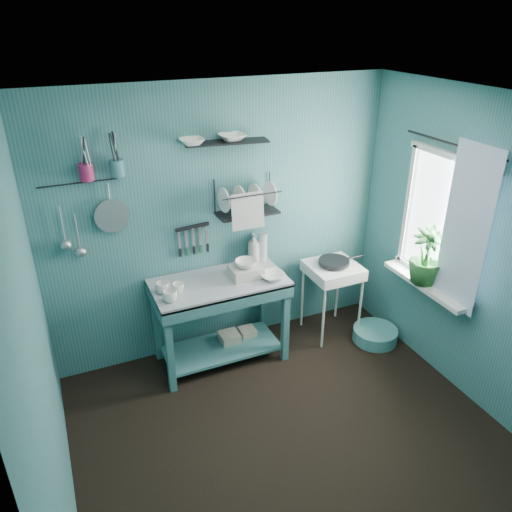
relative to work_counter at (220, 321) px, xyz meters
name	(u,v)px	position (x,y,z in m)	size (l,w,h in m)	color
floor	(294,441)	(0.16, -1.19, -0.42)	(3.20, 3.20, 0.00)	black
ceiling	(310,108)	(0.16, -1.19, 2.08)	(3.20, 3.20, 0.00)	silver
wall_back	(222,223)	(0.16, 0.31, 0.83)	(3.20, 3.20, 0.00)	#34696B
wall_front	(474,478)	(0.16, -2.69, 0.83)	(3.20, 3.20, 0.00)	#34696B
wall_left	(41,365)	(-1.44, -1.19, 0.83)	(3.00, 3.00, 0.00)	#34696B
wall_right	(483,259)	(1.76, -1.19, 0.83)	(3.00, 3.00, 0.00)	#34696B
work_counter	(220,321)	(0.00, 0.00, 0.00)	(1.19, 0.59, 0.84)	#336A6B
mug_left	(170,296)	(-0.48, -0.16, 0.47)	(0.12, 0.12, 0.10)	white
mug_mid	(179,288)	(-0.38, -0.06, 0.47)	(0.10, 0.10, 0.09)	white
mug_right	(163,288)	(-0.50, 0.00, 0.47)	(0.12, 0.12, 0.10)	white
wash_tub	(246,272)	(0.25, -0.02, 0.47)	(0.28, 0.22, 0.10)	#B9B6A9
tub_bowl	(246,264)	(0.25, -0.02, 0.55)	(0.20, 0.20, 0.06)	white
soap_bottle	(254,249)	(0.42, 0.20, 0.57)	(0.12, 0.12, 0.30)	#B9B6A9
water_bottle	(262,247)	(0.52, 0.22, 0.56)	(0.09, 0.09, 0.28)	#A6B2B9
counter_bowl	(272,276)	(0.45, -0.15, 0.45)	(0.22, 0.22, 0.05)	white
hotplate_stand	(331,299)	(1.17, -0.02, -0.04)	(0.48, 0.48, 0.77)	silver
frying_pan	(334,262)	(1.17, -0.02, 0.38)	(0.30, 0.30, 0.04)	black
knife_strip	(192,227)	(-0.13, 0.28, 0.85)	(0.32, 0.02, 0.03)	black
dish_rack	(247,197)	(0.35, 0.18, 1.10)	(0.55, 0.24, 0.32)	black
upper_shelf	(226,142)	(0.18, 0.21, 1.59)	(0.70, 0.18, 0.01)	black
shelf_bowl_left	(192,143)	(-0.11, 0.21, 1.61)	(0.20, 0.20, 0.05)	white
shelf_bowl_right	(232,141)	(0.23, 0.21, 1.59)	(0.22, 0.22, 0.05)	white
utensil_cup_magenta	(86,172)	(-0.95, 0.23, 1.46)	(0.11, 0.11, 0.13)	#A21E50
utensil_cup_teal	(117,168)	(-0.72, 0.23, 1.47)	(0.11, 0.11, 0.13)	#3A7279
colander	(112,216)	(-0.80, 0.26, 1.07)	(0.28, 0.28, 0.03)	#ACAFB4
ladle_outer	(62,224)	(-1.19, 0.27, 1.06)	(0.01, 0.01, 0.30)	#ACAFB4
ladle_inner	(77,232)	(-1.08, 0.27, 0.98)	(0.01, 0.01, 0.30)	#ACAFB4
hook_rail	(78,183)	(-1.02, 0.28, 1.37)	(0.01, 0.01, 0.60)	black
window_glass	(443,221)	(1.74, -0.74, 0.98)	(1.10, 1.10, 0.00)	white
windowsill	(425,285)	(1.66, -0.74, 0.39)	(0.16, 0.95, 0.04)	silver
curtain	(465,230)	(1.68, -1.04, 1.03)	(1.35, 1.35, 0.00)	white
curtain_rod	(453,144)	(1.70, -0.74, 1.63)	(0.02, 0.02, 1.05)	black
potted_plant	(426,256)	(1.64, -0.72, 0.66)	(0.29, 0.29, 0.51)	#265F28
storage_tin_large	(229,343)	(0.10, 0.05, -0.31)	(0.18, 0.18, 0.22)	tan
storage_tin_small	(247,337)	(0.30, 0.08, -0.32)	(0.15, 0.15, 0.20)	tan
floor_basin	(375,335)	(1.51, -0.35, -0.35)	(0.44, 0.44, 0.13)	teal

